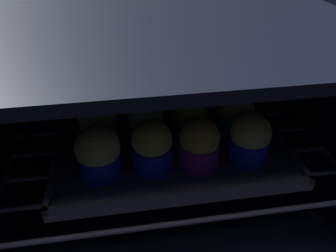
{
  "coord_description": "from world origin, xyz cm",
  "views": [
    {
      "loc": [
        -8.1,
        -27.87,
        49.51
      ],
      "look_at": [
        0.0,
        21.03,
        17.59
      ],
      "focal_mm": 36.46,
      "sensor_mm": 36.0,
      "label": 1
    }
  ],
  "objects_px": {
    "muffin_row1_col3": "(235,112)",
    "muffin_row2_col0": "(98,102)",
    "muffin_row0_col3": "(249,138)",
    "muffin_row0_col1": "(152,146)",
    "muffin_row1_col2": "(189,117)",
    "muffin_row2_col1": "(140,100)",
    "muffin_row1_col0": "(98,125)",
    "baking_tray": "(168,140)",
    "muffin_row1_col1": "(146,122)",
    "muffin_row2_col3": "(219,92)",
    "muffin_row0_col2": "(199,144)",
    "muffin_row0_col0": "(98,152)",
    "muffin_row2_col2": "(182,95)"
  },
  "relations": [
    {
      "from": "muffin_row1_col3",
      "to": "muffin_row2_col0",
      "type": "height_order",
      "value": "muffin_row2_col0"
    },
    {
      "from": "muffin_row0_col3",
      "to": "muffin_row2_col0",
      "type": "xyz_separation_m",
      "value": [
        -0.23,
        0.15,
        0.0
      ]
    },
    {
      "from": "muffin_row0_col1",
      "to": "muffin_row1_col2",
      "type": "height_order",
      "value": "muffin_row0_col1"
    },
    {
      "from": "muffin_row0_col3",
      "to": "muffin_row2_col1",
      "type": "relative_size",
      "value": 1.0
    },
    {
      "from": "muffin_row1_col3",
      "to": "muffin_row1_col0",
      "type": "bearing_deg",
      "value": 179.93
    },
    {
      "from": "baking_tray",
      "to": "muffin_row1_col1",
      "type": "bearing_deg",
      "value": -178.32
    },
    {
      "from": "muffin_row2_col1",
      "to": "muffin_row2_col0",
      "type": "bearing_deg",
      "value": 179.98
    },
    {
      "from": "muffin_row0_col3",
      "to": "muffin_row2_col1",
      "type": "distance_m",
      "value": 0.22
    },
    {
      "from": "muffin_row1_col1",
      "to": "muffin_row1_col2",
      "type": "distance_m",
      "value": 0.08
    },
    {
      "from": "muffin_row1_col0",
      "to": "muffin_row1_col3",
      "type": "distance_m",
      "value": 0.24
    },
    {
      "from": "baking_tray",
      "to": "muffin_row1_col3",
      "type": "xyz_separation_m",
      "value": [
        0.12,
        0.0,
        0.04
      ]
    },
    {
      "from": "muffin_row1_col2",
      "to": "muffin_row1_col3",
      "type": "height_order",
      "value": "muffin_row1_col3"
    },
    {
      "from": "muffin_row1_col2",
      "to": "muffin_row2_col3",
      "type": "relative_size",
      "value": 0.9
    },
    {
      "from": "muffin_row1_col2",
      "to": "muffin_row1_col0",
      "type": "bearing_deg",
      "value": -178.87
    },
    {
      "from": "muffin_row0_col2",
      "to": "muffin_row2_col1",
      "type": "bearing_deg",
      "value": 116.3
    },
    {
      "from": "muffin_row0_col3",
      "to": "muffin_row2_col1",
      "type": "xyz_separation_m",
      "value": [
        -0.16,
        0.15,
        -0.0
      ]
    },
    {
      "from": "muffin_row2_col1",
      "to": "muffin_row0_col0",
      "type": "bearing_deg",
      "value": -116.28
    },
    {
      "from": "muffin_row0_col0",
      "to": "muffin_row1_col0",
      "type": "relative_size",
      "value": 1.01
    },
    {
      "from": "muffin_row1_col0",
      "to": "baking_tray",
      "type": "bearing_deg",
      "value": -0.3
    },
    {
      "from": "muffin_row2_col0",
      "to": "muffin_row1_col3",
      "type": "bearing_deg",
      "value": -17.43
    },
    {
      "from": "muffin_row0_col0",
      "to": "muffin_row2_col3",
      "type": "xyz_separation_m",
      "value": [
        0.23,
        0.16,
        0.0
      ]
    },
    {
      "from": "baking_tray",
      "to": "muffin_row2_col0",
      "type": "bearing_deg",
      "value": 147.72
    },
    {
      "from": "baking_tray",
      "to": "muffin_row2_col2",
      "type": "distance_m",
      "value": 0.1
    },
    {
      "from": "muffin_row0_col2",
      "to": "muffin_row2_col0",
      "type": "xyz_separation_m",
      "value": [
        -0.15,
        0.15,
        0.0
      ]
    },
    {
      "from": "muffin_row1_col2",
      "to": "muffin_row1_col3",
      "type": "distance_m",
      "value": 0.08
    },
    {
      "from": "muffin_row0_col0",
      "to": "muffin_row2_col0",
      "type": "height_order",
      "value": "muffin_row2_col0"
    },
    {
      "from": "muffin_row1_col1",
      "to": "muffin_row2_col1",
      "type": "distance_m",
      "value": 0.08
    },
    {
      "from": "muffin_row0_col1",
      "to": "muffin_row0_col2",
      "type": "relative_size",
      "value": 1.02
    },
    {
      "from": "muffin_row0_col2",
      "to": "muffin_row0_col3",
      "type": "xyz_separation_m",
      "value": [
        0.08,
        0.0,
        0.0
      ]
    },
    {
      "from": "muffin_row0_col3",
      "to": "muffin_row1_col0",
      "type": "xyz_separation_m",
      "value": [
        -0.23,
        0.08,
        -0.0
      ]
    },
    {
      "from": "muffin_row0_col3",
      "to": "muffin_row1_col1",
      "type": "relative_size",
      "value": 1.05
    },
    {
      "from": "baking_tray",
      "to": "muffin_row0_col2",
      "type": "relative_size",
      "value": 4.74
    },
    {
      "from": "muffin_row0_col3",
      "to": "muffin_row1_col2",
      "type": "relative_size",
      "value": 1.06
    },
    {
      "from": "muffin_row0_col3",
      "to": "muffin_row1_col2",
      "type": "xyz_separation_m",
      "value": [
        -0.08,
        0.08,
        -0.0
      ]
    },
    {
      "from": "muffin_row1_col3",
      "to": "muffin_row2_col1",
      "type": "relative_size",
      "value": 1.0
    },
    {
      "from": "muffin_row0_col3",
      "to": "muffin_row1_col2",
      "type": "bearing_deg",
      "value": 133.47
    },
    {
      "from": "muffin_row2_col2",
      "to": "muffin_row0_col3",
      "type": "bearing_deg",
      "value": -64.45
    },
    {
      "from": "muffin_row1_col1",
      "to": "muffin_row2_col1",
      "type": "relative_size",
      "value": 0.95
    },
    {
      "from": "muffin_row1_col2",
      "to": "muffin_row2_col3",
      "type": "bearing_deg",
      "value": 45.26
    },
    {
      "from": "muffin_row0_col0",
      "to": "muffin_row1_col0",
      "type": "height_order",
      "value": "same"
    },
    {
      "from": "baking_tray",
      "to": "muffin_row1_col1",
      "type": "relative_size",
      "value": 4.87
    },
    {
      "from": "muffin_row1_col0",
      "to": "muffin_row0_col1",
      "type": "bearing_deg",
      "value": -43.15
    },
    {
      "from": "muffin_row0_col1",
      "to": "muffin_row1_col0",
      "type": "distance_m",
      "value": 0.11
    },
    {
      "from": "muffin_row0_col2",
      "to": "muffin_row1_col0",
      "type": "xyz_separation_m",
      "value": [
        -0.15,
        0.08,
        0.0
      ]
    },
    {
      "from": "baking_tray",
      "to": "muffin_row2_col0",
      "type": "relative_size",
      "value": 4.48
    },
    {
      "from": "muffin_row1_col3",
      "to": "muffin_row2_col0",
      "type": "bearing_deg",
      "value": 162.57
    },
    {
      "from": "muffin_row0_col2",
      "to": "muffin_row1_col3",
      "type": "xyz_separation_m",
      "value": [
        0.08,
        0.08,
        0.0
      ]
    },
    {
      "from": "muffin_row0_col0",
      "to": "muffin_row0_col2",
      "type": "bearing_deg",
      "value": -0.88
    },
    {
      "from": "muffin_row0_col0",
      "to": "muffin_row1_col0",
      "type": "xyz_separation_m",
      "value": [
        -0.0,
        0.08,
        -0.0
      ]
    },
    {
      "from": "muffin_row0_col1",
      "to": "muffin_row2_col3",
      "type": "height_order",
      "value": "muffin_row2_col3"
    }
  ]
}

